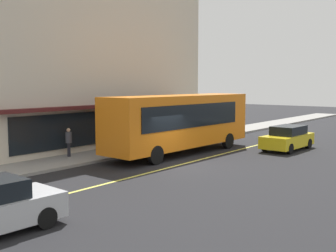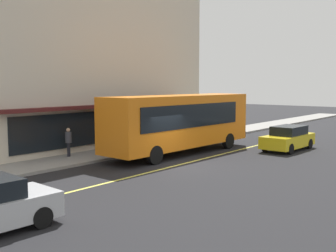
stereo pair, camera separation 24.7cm
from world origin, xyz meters
TOP-DOWN VIEW (x-y plane):
  - ground at (0.00, 0.00)m, footprint 120.00×120.00m
  - sidewalk at (0.00, 5.14)m, footprint 80.00×2.82m
  - lane_centre_stripe at (0.00, 0.00)m, footprint 36.00×0.16m
  - storefront_building at (0.56, 12.25)m, footprint 21.12×12.01m
  - bus at (2.80, 2.07)m, footprint 11.20×2.85m
  - traffic_light at (4.89, 4.51)m, footprint 0.30×0.52m
  - car_yellow at (8.13, -2.40)m, footprint 4.37×1.99m
  - pedestrian_waiting at (-2.64, 5.76)m, footprint 0.34×0.34m

SIDE VIEW (x-z plane):
  - ground at x=0.00m, z-range 0.00..0.00m
  - lane_centre_stripe at x=0.00m, z-range 0.00..0.01m
  - sidewalk at x=0.00m, z-range 0.00..0.15m
  - car_yellow at x=8.13m, z-range -0.02..1.50m
  - pedestrian_waiting at x=-2.64m, z-range 0.30..1.90m
  - bus at x=2.80m, z-range 0.24..3.74m
  - traffic_light at x=4.89m, z-range 0.93..4.13m
  - storefront_building at x=0.56m, z-range -0.01..13.23m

